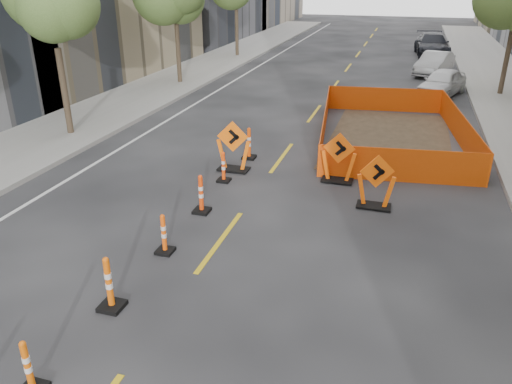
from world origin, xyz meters
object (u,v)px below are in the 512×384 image
(chevron_sign_center, at_px, (339,158))
(chevron_sign_right, at_px, (376,182))
(parked_car_mid, at_px, (435,64))
(parked_car_far, at_px, (432,45))
(channelizer_2, at_px, (28,367))
(channelizer_3, at_px, (109,283))
(chevron_sign_left, at_px, (233,146))
(channelizer_7, at_px, (249,143))
(parked_car_near, at_px, (442,82))
(channelizer_4, at_px, (164,234))
(channelizer_6, at_px, (223,167))
(channelizer_5, at_px, (201,194))

(chevron_sign_center, distance_m, chevron_sign_right, 1.93)
(parked_car_mid, xyz_separation_m, parked_car_far, (-0.01, 7.98, 0.11))
(parked_car_mid, bearing_deg, channelizer_2, -85.93)
(channelizer_3, xyz_separation_m, chevron_sign_left, (-0.12, 7.40, 0.26))
(parked_car_far, bearing_deg, channelizer_7, -109.20)
(channelizer_7, distance_m, parked_car_near, 13.46)
(channelizer_3, relative_size, chevron_sign_right, 0.74)
(channelizer_2, distance_m, channelizer_4, 4.31)
(chevron_sign_right, bearing_deg, channelizer_7, 129.82)
(channelizer_4, height_order, parked_car_far, parked_car_far)
(chevron_sign_left, height_order, chevron_sign_right, chevron_sign_left)
(channelizer_4, bearing_deg, channelizer_7, 90.29)
(channelizer_3, bearing_deg, parked_car_near, 72.01)
(chevron_sign_left, bearing_deg, channelizer_3, -96.10)
(parked_car_near, bearing_deg, chevron_sign_left, -97.42)
(channelizer_6, height_order, chevron_sign_center, chevron_sign_center)
(channelizer_6, bearing_deg, channelizer_5, -85.50)
(channelizer_2, distance_m, chevron_sign_right, 9.22)
(channelizer_7, height_order, parked_car_mid, parked_car_mid)
(channelizer_6, height_order, chevron_sign_left, chevron_sign_left)
(channelizer_5, distance_m, chevron_sign_center, 4.42)
(channelizer_2, height_order, channelizer_7, channelizer_7)
(channelizer_7, bearing_deg, chevron_sign_right, -31.54)
(channelizer_7, relative_size, parked_car_mid, 0.26)
(channelizer_2, xyz_separation_m, channelizer_3, (0.05, 2.15, 0.08))
(channelizer_2, xyz_separation_m, channelizer_5, (0.11, 6.46, 0.05))
(channelizer_5, height_order, parked_car_far, parked_car_far)
(channelizer_4, height_order, channelizer_7, channelizer_7)
(parked_car_near, bearing_deg, channelizer_6, -95.77)
(chevron_sign_right, height_order, parked_car_near, chevron_sign_right)
(channelizer_6, bearing_deg, chevron_sign_right, -6.79)
(channelizer_3, bearing_deg, parked_car_mid, 76.25)
(channelizer_2, height_order, channelizer_6, channelizer_2)
(channelizer_5, height_order, channelizer_7, channelizer_7)
(channelizer_6, xyz_separation_m, channelizer_7, (0.13, 2.15, 0.07))
(parked_car_near, xyz_separation_m, parked_car_mid, (-0.25, 5.64, 0.01))
(channelizer_5, xyz_separation_m, channelizer_7, (-0.04, 4.31, 0.01))
(parked_car_mid, bearing_deg, parked_car_far, 106.95)
(chevron_sign_left, relative_size, parked_car_far, 0.30)
(parked_car_far, bearing_deg, channelizer_3, -105.76)
(channelizer_3, relative_size, chevron_sign_left, 0.68)
(parked_car_near, bearing_deg, channelizer_3, -87.95)
(channelizer_2, distance_m, channelizer_6, 8.61)
(channelizer_3, xyz_separation_m, channelizer_7, (0.02, 8.61, -0.02))
(channelizer_4, bearing_deg, parked_car_mid, 75.17)
(parked_car_mid, distance_m, parked_car_far, 7.98)
(parked_car_mid, bearing_deg, channelizer_4, -87.93)
(channelizer_5, distance_m, parked_car_near, 17.33)
(chevron_sign_right, bearing_deg, chevron_sign_center, 110.25)
(channelizer_5, bearing_deg, chevron_sign_left, 93.32)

